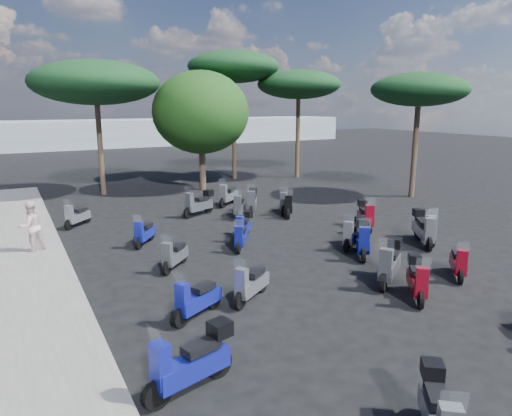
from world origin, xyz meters
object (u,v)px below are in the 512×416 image
broadleaf_tree (201,113)px  scooter_5 (77,216)px  scooter_13 (417,280)px  scooter_28 (288,206)px  scooter_9 (243,227)px  scooter_15 (362,240)px  scooter_20 (425,232)px  scooter_14 (390,264)px  scooter_2 (251,284)px  scooter_4 (144,233)px  pedestrian_far (31,226)px  pine_0 (233,67)px  scooter_7 (439,416)px  scooter_26 (366,216)px  pine_2 (95,83)px  scooter_8 (197,300)px  scooter_21 (354,234)px  pine_3 (419,90)px  pine_1 (299,85)px  scooter_10 (241,238)px  scooter_25 (424,228)px  scooter_3 (174,256)px  scooter_17 (228,196)px  scooter_27 (285,203)px  scooter_1 (191,363)px  scooter_22 (239,207)px  scooter_16 (252,202)px  scooter_11 (199,204)px  scooter_19 (458,264)px

broadleaf_tree → scooter_5: bearing=-145.4°
scooter_13 → scooter_28: bearing=-63.3°
scooter_9 → scooter_15: scooter_15 is taller
scooter_20 → scooter_14: bearing=63.4°
scooter_2 → broadleaf_tree: broadleaf_tree is taller
scooter_4 → pedestrian_far: bearing=26.8°
scooter_15 → pine_0: size_ratio=0.19×
scooter_5 → scooter_7: bearing=145.7°
scooter_26 → pine_2: bearing=-29.4°
scooter_8 → scooter_21: scooter_21 is taller
scooter_28 → pine_3: bearing=-146.7°
pine_0 → pine_1: pine_0 is taller
scooter_5 → scooter_10: size_ratio=0.97×
scooter_21 → scooter_25: (2.59, -0.74, 0.04)m
scooter_13 → pine_3: bearing=-98.2°
scooter_21 → scooter_28: scooter_28 is taller
scooter_25 → scooter_28: scooter_25 is taller
scooter_3 → pine_0: size_ratio=0.15×
scooter_20 → scooter_21: bearing=10.5°
scooter_14 → scooter_20: (3.57, 1.89, -0.06)m
scooter_13 → scooter_25: size_ratio=0.83×
scooter_13 → scooter_17: (0.49, 12.15, 0.00)m
scooter_5 → scooter_25: size_ratio=0.75×
scooter_3 → scooter_27: size_ratio=0.91×
scooter_1 → scooter_5: (-0.13, 12.39, -0.12)m
scooter_22 → scooter_28: bearing=-168.3°
scooter_15 → scooter_16: bearing=-49.9°
pedestrian_far → pine_1: size_ratio=0.23×
scooter_11 → scooter_21: 7.47m
pedestrian_far → scooter_5: 3.56m
broadleaf_tree → scooter_20: bearing=-79.1°
scooter_13 → broadleaf_tree: broadleaf_tree is taller
scooter_8 → scooter_9: bearing=-64.3°
pedestrian_far → scooter_15: size_ratio=1.07×
scooter_28 → pine_1: size_ratio=0.21×
scooter_2 → pine_0: 20.37m
scooter_5 → scooter_14: size_ratio=0.76×
scooter_2 → scooter_20: bearing=-115.2°
scooter_26 → scooter_27: bearing=-42.6°
scooter_26 → scooter_27: 4.06m
scooter_10 → scooter_28: (3.95, 3.21, 0.05)m
scooter_14 → scooter_26: 5.58m
scooter_14 → scooter_27: (1.93, 8.39, -0.10)m
scooter_2 → scooter_8: 1.54m
scooter_20 → scooter_27: bearing=-40.4°
pine_1 → scooter_20: bearing=-107.3°
scooter_10 → scooter_19: scooter_19 is taller
broadleaf_tree → pine_3: bearing=-39.4°
scooter_4 → scooter_16: bearing=-119.2°
pedestrian_far → scooter_3: pedestrian_far is taller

